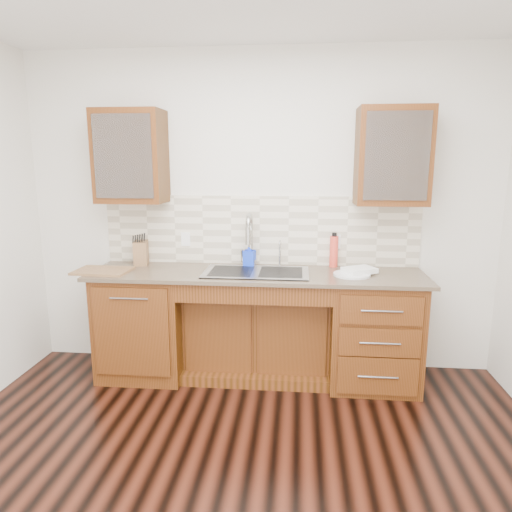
# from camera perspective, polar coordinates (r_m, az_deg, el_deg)

# --- Properties ---
(ground) EXTENTS (4.00, 3.50, 0.10)m
(ground) POSITION_cam_1_polar(r_m,az_deg,el_deg) (2.84, -3.06, -28.66)
(ground) COLOR #33130B
(wall_back) EXTENTS (4.00, 0.10, 2.70)m
(wall_back) POSITION_cam_1_polar(r_m,az_deg,el_deg) (3.97, 0.55, 5.42)
(wall_back) COLOR silver
(wall_back) RESTS_ON ground
(base_cabinet_left) EXTENTS (0.70, 0.62, 0.88)m
(base_cabinet_left) POSITION_cam_1_polar(r_m,az_deg,el_deg) (4.03, -13.65, -8.13)
(base_cabinet_left) COLOR #593014
(base_cabinet_left) RESTS_ON ground
(base_cabinet_center) EXTENTS (1.20, 0.44, 0.70)m
(base_cabinet_center) POSITION_cam_1_polar(r_m,az_deg,el_deg) (3.95, 0.18, -9.59)
(base_cabinet_center) COLOR #593014
(base_cabinet_center) RESTS_ON ground
(base_cabinet_right) EXTENTS (0.70, 0.62, 0.88)m
(base_cabinet_right) POSITION_cam_1_polar(r_m,az_deg,el_deg) (3.87, 14.38, -9.03)
(base_cabinet_right) COLOR #593014
(base_cabinet_right) RESTS_ON ground
(countertop) EXTENTS (2.70, 0.65, 0.03)m
(countertop) POSITION_cam_1_polar(r_m,az_deg,el_deg) (3.69, 0.04, -2.28)
(countertop) COLOR #84705B
(countertop) RESTS_ON base_cabinet_left
(backsplash) EXTENTS (2.70, 0.02, 0.59)m
(backsplash) POSITION_cam_1_polar(r_m,az_deg,el_deg) (3.93, 0.47, 3.22)
(backsplash) COLOR beige
(backsplash) RESTS_ON wall_back
(sink) EXTENTS (0.84, 0.46, 0.19)m
(sink) POSITION_cam_1_polar(r_m,az_deg,el_deg) (3.69, 0.01, -3.39)
(sink) COLOR #9E9EA5
(sink) RESTS_ON countertop
(faucet) EXTENTS (0.04, 0.04, 0.40)m
(faucet) POSITION_cam_1_polar(r_m,az_deg,el_deg) (3.86, -0.70, 1.62)
(faucet) COLOR #999993
(faucet) RESTS_ON countertop
(filter_tap) EXTENTS (0.02, 0.02, 0.24)m
(filter_tap) POSITION_cam_1_polar(r_m,az_deg,el_deg) (3.86, 3.01, 0.41)
(filter_tap) COLOR #999993
(filter_tap) RESTS_ON countertop
(upper_cabinet_left) EXTENTS (0.55, 0.34, 0.75)m
(upper_cabinet_left) POSITION_cam_1_polar(r_m,az_deg,el_deg) (3.97, -15.36, 11.87)
(upper_cabinet_left) COLOR #593014
(upper_cabinet_left) RESTS_ON wall_back
(upper_cabinet_right) EXTENTS (0.55, 0.34, 0.75)m
(upper_cabinet_right) POSITION_cam_1_polar(r_m,az_deg,el_deg) (3.78, 16.68, 11.82)
(upper_cabinet_right) COLOR #593014
(upper_cabinet_right) RESTS_ON wall_back
(outlet_left) EXTENTS (0.08, 0.01, 0.12)m
(outlet_left) POSITION_cam_1_polar(r_m,az_deg,el_deg) (4.04, -8.77, 2.09)
(outlet_left) COLOR white
(outlet_left) RESTS_ON backsplash
(outlet_right) EXTENTS (0.08, 0.01, 0.12)m
(outlet_right) POSITION_cam_1_polar(r_m,az_deg,el_deg) (3.93, 9.94, 1.78)
(outlet_right) COLOR white
(outlet_right) RESTS_ON backsplash
(soap_bottle) EXTENTS (0.11, 0.11, 0.20)m
(soap_bottle) POSITION_cam_1_polar(r_m,az_deg,el_deg) (3.87, -0.82, 0.17)
(soap_bottle) COLOR blue
(soap_bottle) RESTS_ON countertop
(water_bottle) EXTENTS (0.09, 0.09, 0.26)m
(water_bottle) POSITION_cam_1_polar(r_m,az_deg,el_deg) (3.91, 9.70, 0.56)
(water_bottle) COLOR #E43F2F
(water_bottle) RESTS_ON countertop
(plate) EXTENTS (0.36, 0.36, 0.02)m
(plate) POSITION_cam_1_polar(r_m,az_deg,el_deg) (3.66, 11.89, -2.27)
(plate) COLOR silver
(plate) RESTS_ON countertop
(dish_towel) EXTENTS (0.29, 0.27, 0.04)m
(dish_towel) POSITION_cam_1_polar(r_m,az_deg,el_deg) (3.70, 12.80, -1.73)
(dish_towel) COLOR silver
(dish_towel) RESTS_ON plate
(knife_block) EXTENTS (0.15, 0.20, 0.20)m
(knife_block) POSITION_cam_1_polar(r_m,az_deg,el_deg) (4.07, -14.17, 0.40)
(knife_block) COLOR #A16533
(knife_block) RESTS_ON countertop
(cutting_board) EXTENTS (0.44, 0.32, 0.02)m
(cutting_board) POSITION_cam_1_polar(r_m,az_deg,el_deg) (3.89, -18.62, -1.77)
(cutting_board) COLOR olive
(cutting_board) RESTS_ON countertop
(cup_left_a) EXTENTS (0.13, 0.13, 0.09)m
(cup_left_a) POSITION_cam_1_polar(r_m,az_deg,el_deg) (3.99, -16.18, 11.01)
(cup_left_a) COLOR white
(cup_left_a) RESTS_ON upper_cabinet_left
(cup_left_b) EXTENTS (0.11, 0.11, 0.09)m
(cup_left_b) POSITION_cam_1_polar(r_m,az_deg,el_deg) (3.94, -14.48, 11.14)
(cup_left_b) COLOR white
(cup_left_b) RESTS_ON upper_cabinet_left
(cup_right_a) EXTENTS (0.13, 0.13, 0.10)m
(cup_right_a) POSITION_cam_1_polar(r_m,az_deg,el_deg) (3.77, 15.60, 11.11)
(cup_right_a) COLOR white
(cup_right_a) RESTS_ON upper_cabinet_right
(cup_right_b) EXTENTS (0.12, 0.12, 0.10)m
(cup_right_b) POSITION_cam_1_polar(r_m,az_deg,el_deg) (3.79, 17.40, 11.00)
(cup_right_b) COLOR white
(cup_right_b) RESTS_ON upper_cabinet_right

